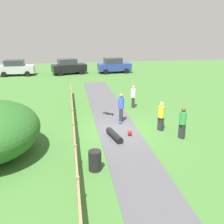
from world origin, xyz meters
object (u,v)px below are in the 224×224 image
at_px(parked_car_blue, 114,65).
at_px(trash_bin, 95,161).
at_px(skater_fallen, 115,135).
at_px(skater_riding, 121,106).
at_px(parked_car_silver, 16,68).
at_px(bystander_green, 183,121).
at_px(bystander_yellow, 161,115).
at_px(skateboard_loose, 108,113).
at_px(parked_car_black, 69,66).
at_px(bystander_white, 133,96).

bearing_deg(parked_car_blue, trash_bin, -101.62).
bearing_deg(skater_fallen, skater_riding, 72.32).
bearing_deg(parked_car_silver, bystander_green, -60.01).
distance_m(bystander_green, parked_car_blue, 21.30).
distance_m(trash_bin, bystander_yellow, 5.83).
bearing_deg(skater_fallen, bystander_green, -8.72).
bearing_deg(parked_car_silver, bystander_yellow, -60.04).
xyz_separation_m(skateboard_loose, parked_car_blue, (3.25, 16.62, 0.87)).
relative_size(skateboard_loose, parked_car_black, 0.16).
distance_m(bystander_white, parked_car_blue, 15.29).
distance_m(skater_riding, skater_fallen, 2.76).
distance_m(skater_fallen, parked_car_black, 20.89).
bearing_deg(bystander_green, bystander_white, 101.96).
distance_m(skateboard_loose, bystander_white, 2.65).
xyz_separation_m(parked_car_blue, parked_car_silver, (-12.16, 0.00, 0.00)).
bearing_deg(skater_riding, bystander_yellow, -40.66).
distance_m(bystander_white, parked_car_black, 15.93).
height_order(skateboard_loose, parked_car_black, parked_car_black).
relative_size(bystander_green, parked_car_blue, 0.42).
height_order(skater_riding, parked_car_silver, parked_car_silver).
bearing_deg(skater_riding, parked_car_silver, 117.47).
height_order(bystander_yellow, bystander_white, bystander_yellow).
bearing_deg(trash_bin, skateboard_loose, 77.10).
relative_size(trash_bin, parked_car_black, 0.20).
bearing_deg(skater_fallen, trash_bin, -114.66).
xyz_separation_m(trash_bin, bystander_yellow, (4.29, 3.91, 0.51)).
bearing_deg(parked_car_black, bystander_yellow, -75.51).
height_order(trash_bin, bystander_yellow, bystander_yellow).
bearing_deg(bystander_white, skateboard_loose, -146.76).
relative_size(skater_riding, bystander_green, 1.05).
height_order(skater_riding, bystander_white, skater_riding).
bearing_deg(skater_fallen, parked_car_silver, 112.73).
height_order(skater_riding, skater_fallen, skater_riding).
distance_m(parked_car_blue, parked_car_silver, 12.16).
bearing_deg(skater_riding, skateboard_loose, 109.51).
height_order(trash_bin, skater_fallen, trash_bin).
distance_m(trash_bin, parked_car_blue, 24.42).
height_order(bystander_green, bystander_yellow, bystander_green).
bearing_deg(skater_riding, bystander_white, 63.17).
distance_m(bystander_green, parked_car_silver, 24.60).
height_order(skateboard_loose, parked_car_silver, parked_car_silver).
relative_size(trash_bin, parked_car_blue, 0.21).
relative_size(parked_car_black, parked_car_silver, 1.06).
bearing_deg(skater_fallen, bystander_yellow, 14.69).
distance_m(skateboard_loose, bystander_yellow, 4.37).
xyz_separation_m(trash_bin, parked_car_blue, (4.92, 23.91, 0.51)).
bearing_deg(skateboard_loose, parked_car_black, 98.72).
relative_size(parked_car_blue, parked_car_silver, 1.03).
relative_size(skater_riding, skateboard_loose, 2.59).
height_order(skater_riding, parked_car_blue, parked_car_blue).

